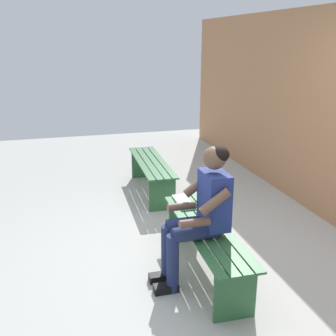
% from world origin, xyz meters
% --- Properties ---
extents(ground_plane, '(10.00, 7.00, 0.04)m').
position_xyz_m(ground_plane, '(1.10, 1.00, -0.02)').
color(ground_plane, '#B2B2AD').
extents(bench_near, '(1.67, 0.43, 0.47)m').
position_xyz_m(bench_near, '(0.00, 0.00, 0.35)').
color(bench_near, '#2D6038').
rests_on(bench_near, ground).
extents(bench_far, '(1.62, 0.43, 0.47)m').
position_xyz_m(bench_far, '(2.21, 0.00, 0.35)').
color(bench_far, '#2D6038').
rests_on(bench_far, ground).
extents(person_seated, '(0.50, 0.69, 1.27)m').
position_xyz_m(person_seated, '(-0.12, 0.10, 0.70)').
color(person_seated, navy).
rests_on(person_seated, ground).
extents(apple, '(0.08, 0.08, 0.08)m').
position_xyz_m(apple, '(0.30, -0.07, 0.51)').
color(apple, gold).
rests_on(apple, bench_near).
extents(book_open, '(0.42, 0.17, 0.02)m').
position_xyz_m(book_open, '(0.61, 0.03, 0.48)').
color(book_open, white).
rests_on(book_open, bench_near).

